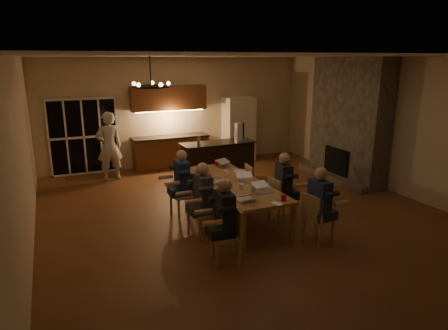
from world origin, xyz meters
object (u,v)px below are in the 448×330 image
Objects in this scene: person_left_near at (225,220)px; mug_mid at (226,173)px; chair_left_far at (182,195)px; laptop_b at (263,187)px; chair_right_mid at (282,199)px; redcup_far at (216,163)px; mug_back at (206,172)px; chandelier at (151,87)px; plate_left at (237,198)px; laptop_c at (220,177)px; person_left_far at (182,183)px; can_silver at (253,190)px; can_cola at (202,164)px; bar_blender at (238,132)px; mug_front at (241,186)px; laptop_f at (227,162)px; person_right_near at (319,206)px; laptop_e at (202,165)px; chair_left_near at (226,236)px; chair_right_far at (257,184)px; standing_person at (109,146)px; person_right_mid at (283,187)px; plate_far at (240,171)px; laptop_a at (245,194)px; chair_right_near at (319,217)px; person_left_mid at (203,200)px; redcup_mid at (209,177)px; bar_bottle at (199,140)px; chair_left_mid at (202,212)px; plate_near at (265,188)px; refrigerator at (238,129)px; bar_island at (218,163)px.

person_left_near is 13.80× the size of mug_mid.
mug_mid is at bearing 79.48° from chair_left_far.
chair_right_mid is at bearing 17.93° from laptop_b.
chair_right_mid reaches higher than redcup_far.
chandelier is at bearing -132.19° from mug_back.
plate_left is (-0.54, -2.26, -0.05)m from redcup_far.
person_left_far is at bearing -28.37° from laptop_c.
chandelier is 2.69m from can_silver.
redcup_far and can_cola have the same top height.
bar_blender is (3.01, 3.19, -1.44)m from chandelier.
laptop_f is at bearing 75.88° from mug_front.
laptop_e is (-1.12, 2.73, 0.17)m from person_right_near.
chair_left_near is 1.00× the size of chair_right_far.
standing_person is at bearing -162.32° from person_left_far.
plate_far is at bearing 30.03° from person_right_mid.
person_left_near is 13.80× the size of mug_front.
can_silver is at bearing -149.73° from laptop_a.
laptop_b is (-0.68, 0.81, 0.42)m from chair_right_near.
person_left_mid is 11.50× the size of redcup_mid.
bar_bottle is at bearing 74.60° from can_cola.
person_left_mid is at bearing 161.19° from laptop_b.
chair_right_mid is 7.42× the size of redcup_far.
person_left_mid reaches higher than plate_left.
chair_right_far is 0.50m from plate_far.
bar_blender is (2.09, 3.88, 0.87)m from chair_left_near.
chair_left_mid is 2.08m from can_cola.
chair_left_near is 2.69m from plate_far.
person_left_near is 5.75× the size of bar_bottle.
can_silver is at bearing 106.84° from standing_person.
can_cola is (0.10, 2.37, -0.05)m from laptop_a.
mug_back is at bearing 99.98° from chair_left_far.
can_cola is (-0.21, 0.85, 0.01)m from mug_mid.
standing_person is 3.67m from redcup_mid.
chandelier is 4.75× the size of can_cola.
laptop_c is at bearing 164.81° from person_left_near.
plate_near is 0.57× the size of bar_blender.
mug_mid reaches higher than plate_near.
chair_right_mid is at bearing -105.65° from refrigerator.
person_right_mid is 2.06m from person_left_far.
laptop_a is (0.65, -1.56, 0.17)m from person_left_far.
plate_far is at bearing -5.98° from mug_back.
person_right_mid is at bearing 50.91° from chair_left_far.
chair_right_near is 1.48m from plate_left.
laptop_a is 2.37m from can_cola.
can_silver is at bearing 125.75° from laptop_e.
standing_person is 3.35m from mug_back.
redcup_far is at bearing -116.10° from bar_island.
chair_right_far reaches higher than plate_far.
person_left_far is at bearing -174.50° from person_left_near.
chair_left_near is 3.02m from laptop_f.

